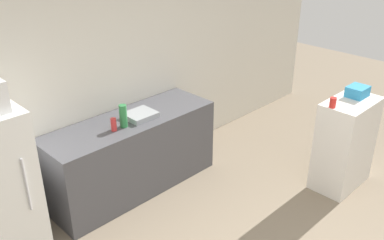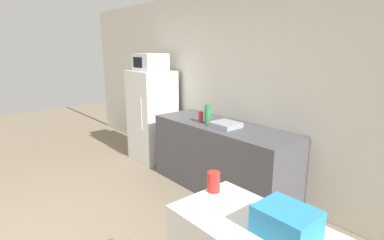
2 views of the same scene
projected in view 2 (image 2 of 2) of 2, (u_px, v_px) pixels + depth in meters
name	position (u px, v px, depth m)	size (l,w,h in m)	color
wall_back	(234.00, 89.00, 4.02)	(8.00, 0.06, 2.60)	silver
refrigerator	(152.00, 116.00, 4.94)	(0.67, 0.62, 1.48)	white
microwave	(150.00, 62.00, 4.73)	(0.46, 0.42, 0.27)	white
counter	(221.00, 158.00, 3.88)	(2.02, 0.66, 0.89)	#4C4C51
sink_basin	(226.00, 125.00, 3.66)	(0.33, 0.29, 0.06)	#9EA3A8
bottle_tall	(208.00, 114.00, 3.80)	(0.08, 0.08, 0.25)	#2D7F42
bottle_short	(201.00, 117.00, 3.91)	(0.06, 0.06, 0.14)	red
basket	(286.00, 222.00, 1.24)	(0.24, 0.20, 0.12)	#2D8EC6
jar	(214.00, 182.00, 1.62)	(0.07, 0.07, 0.11)	red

